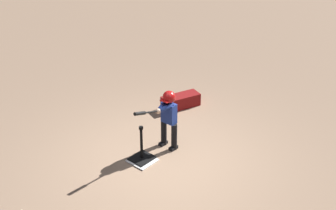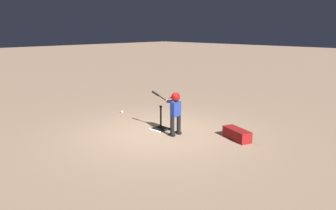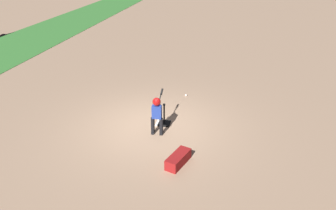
# 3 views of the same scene
# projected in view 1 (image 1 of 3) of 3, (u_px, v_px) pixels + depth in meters

# --- Properties ---
(ground_plane) EXTENTS (90.00, 90.00, 0.00)m
(ground_plane) POSITION_uv_depth(u_px,v_px,m) (162.00, 162.00, 8.41)
(ground_plane) COLOR #93755B
(home_plate) EXTENTS (0.44, 0.44, 0.02)m
(home_plate) POSITION_uv_depth(u_px,v_px,m) (142.00, 160.00, 8.43)
(home_plate) COLOR white
(home_plate) RESTS_ON ground_plane
(batting_tee) EXTENTS (0.41, 0.37, 0.69)m
(batting_tee) POSITION_uv_depth(u_px,v_px,m) (142.00, 155.00, 8.43)
(batting_tee) COLOR black
(batting_tee) RESTS_ON ground_plane
(batter_child) EXTENTS (1.01, 0.37, 1.17)m
(batter_child) POSITION_uv_depth(u_px,v_px,m) (168.00, 113.00, 8.49)
(batter_child) COLOR black
(batter_child) RESTS_ON ground_plane
(equipment_bag) EXTENTS (0.90, 0.59, 0.28)m
(equipment_bag) POSITION_uv_depth(u_px,v_px,m) (181.00, 101.00, 10.20)
(equipment_bag) COLOR maroon
(equipment_bag) RESTS_ON ground_plane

